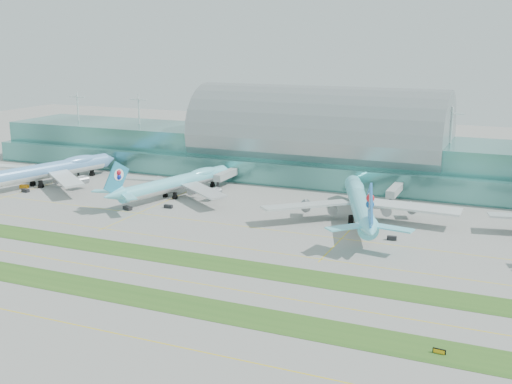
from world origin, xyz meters
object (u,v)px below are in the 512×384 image
at_px(airliner_b, 177,182).
at_px(airliner_c, 360,202).
at_px(airliner_a, 45,170).
at_px(taxiway_sign_east, 439,351).
at_px(terminal, 318,148).

bearing_deg(airliner_b, airliner_c, 10.44).
bearing_deg(airliner_a, taxiway_sign_east, -10.45).
relative_size(airliner_a, airliner_b, 1.13).
xyz_separation_m(airliner_c, taxiway_sign_east, (41.09, -92.18, -6.31)).
height_order(airliner_c, taxiway_sign_east, airliner_c).
relative_size(airliner_a, airliner_c, 1.02).
bearing_deg(airliner_c, taxiway_sign_east, -85.08).
xyz_separation_m(terminal, airliner_c, (37.25, -65.56, -7.33)).
relative_size(airliner_c, taxiway_sign_east, 28.22).
distance_m(terminal, taxiway_sign_east, 176.65).
xyz_separation_m(airliner_b, taxiway_sign_east, (120.56, -98.15, -5.54)).
bearing_deg(airliner_c, airliner_b, 156.60).
bearing_deg(taxiway_sign_east, airliner_b, 146.26).
xyz_separation_m(terminal, airliner_b, (-42.22, -59.60, -8.11)).
xyz_separation_m(terminal, airliner_a, (-107.31, -64.79, -7.26)).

